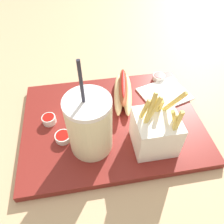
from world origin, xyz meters
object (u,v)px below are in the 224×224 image
at_px(hot_dog_1, 123,92).
at_px(ketchup_cup_1, 63,137).
at_px(ketchup_cup_2, 49,119).
at_px(fries_basket, 155,131).
at_px(napkin_stack, 165,94).
at_px(soda_cup, 90,125).
at_px(ketchup_cup_3, 159,77).

distance_m(hot_dog_1, ketchup_cup_1, 0.21).
xyz_separation_m(ketchup_cup_1, ketchup_cup_2, (0.03, -0.06, 0.00)).
height_order(fries_basket, napkin_stack, fries_basket).
relative_size(soda_cup, ketchup_cup_3, 6.28).
bearing_deg(hot_dog_1, ketchup_cup_2, 15.71).
xyz_separation_m(fries_basket, ketchup_cup_3, (-0.09, -0.24, -0.04)).
distance_m(soda_cup, napkin_stack, 0.28).
relative_size(fries_basket, hot_dog_1, 0.90).
distance_m(fries_basket, hot_dog_1, 0.18).
distance_m(soda_cup, ketchup_cup_3, 0.33).
bearing_deg(fries_basket, napkin_stack, -117.95).
bearing_deg(hot_dog_1, ketchup_cup_1, 34.69).
height_order(hot_dog_1, napkin_stack, hot_dog_1).
relative_size(ketchup_cup_1, ketchup_cup_3, 1.02).
xyz_separation_m(ketchup_cup_1, napkin_stack, (-0.30, -0.11, -0.01)).
relative_size(hot_dog_1, ketchup_cup_1, 4.51).
distance_m(hot_dog_1, ketchup_cup_3, 0.15).
bearing_deg(hot_dog_1, soda_cup, 54.15).
bearing_deg(ketchup_cup_2, fries_basket, 155.69).
height_order(soda_cup, napkin_stack, soda_cup).
distance_m(soda_cup, ketchup_cup_1, 0.10).
relative_size(fries_basket, ketchup_cup_1, 4.03).
height_order(ketchup_cup_2, napkin_stack, ketchup_cup_2).
relative_size(soda_cup, hot_dog_1, 1.36).
bearing_deg(fries_basket, hot_dog_1, -77.20).
distance_m(ketchup_cup_2, ketchup_cup_3, 0.36).
height_order(soda_cup, ketchup_cup_1, soda_cup).
distance_m(ketchup_cup_1, ketchup_cup_2, 0.07).
xyz_separation_m(ketchup_cup_1, ketchup_cup_3, (-0.31, -0.19, -0.00)).
xyz_separation_m(soda_cup, ketchup_cup_1, (0.07, -0.03, -0.07)).
xyz_separation_m(soda_cup, napkin_stack, (-0.23, -0.14, -0.07)).
bearing_deg(ketchup_cup_2, soda_cup, 138.80).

